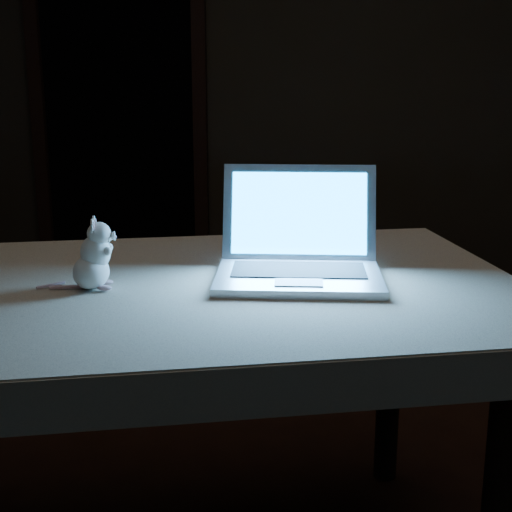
# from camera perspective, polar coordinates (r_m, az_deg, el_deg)

# --- Properties ---
(back_wall) EXTENTS (4.50, 0.04, 2.60)m
(back_wall) POSITION_cam_1_polar(r_m,az_deg,el_deg) (4.40, 3.78, 14.30)
(back_wall) COLOR black
(back_wall) RESTS_ON ground
(doorway) EXTENTS (1.06, 0.36, 2.13)m
(doorway) POSITION_cam_1_polar(r_m,az_deg,el_deg) (4.57, -10.48, 11.14)
(doorway) COLOR black
(doorway) RESTS_ON back_wall
(table) EXTENTS (1.65, 1.27, 0.78)m
(table) POSITION_cam_1_polar(r_m,az_deg,el_deg) (1.94, -4.22, -13.48)
(table) COLOR black
(table) RESTS_ON floor
(tablecloth) EXTENTS (1.67, 1.21, 0.10)m
(tablecloth) POSITION_cam_1_polar(r_m,az_deg,el_deg) (1.84, -5.93, -3.27)
(tablecloth) COLOR beige
(tablecloth) RESTS_ON table
(laptop) EXTENTS (0.41, 0.36, 0.27)m
(laptop) POSITION_cam_1_polar(r_m,az_deg,el_deg) (1.76, 3.36, 2.21)
(laptop) COLOR silver
(laptop) RESTS_ON tablecloth
(plush_mouse) EXTENTS (0.13, 0.13, 0.17)m
(plush_mouse) POSITION_cam_1_polar(r_m,az_deg,el_deg) (1.76, -12.64, 0.15)
(plush_mouse) COLOR white
(plush_mouse) RESTS_ON tablecloth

